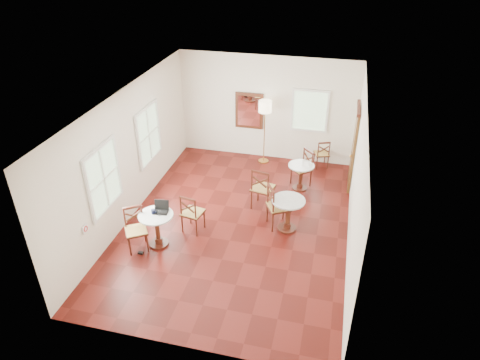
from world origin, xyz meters
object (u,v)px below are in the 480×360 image
Objects in this scene: chair_mid_b at (277,206)px; chair_near_b at (136,229)px; cafe_table_near at (157,226)px; chair_back_b at (302,168)px; water_glass at (160,213)px; floor_lamp at (265,111)px; mouse at (159,212)px; laptop at (161,209)px; chair_near_a at (192,213)px; navy_mug at (153,211)px; power_adapter at (141,253)px; chair_mid_a at (262,188)px; cafe_table_mid at (288,211)px; cafe_table_back at (301,174)px; chair_back_a at (322,154)px.

chair_near_b is at bearing 90.24° from chair_mid_b.
chair_back_b is at bearing 50.18° from cafe_table_near.
water_glass is at bearing -8.99° from chair_near_b.
mouse is (-1.43, -4.18, -0.78)m from floor_lamp.
cafe_table_near is at bearing -119.69° from laptop.
floor_lamp reaches higher than chair_near_a.
water_glass is at bearing -11.91° from navy_mug.
chair_mid_a is at bearing 47.32° from power_adapter.
laptop is 4.14× the size of mouse.
mouse is (-2.65, -3.15, 0.30)m from chair_back_b.
chair_near_b is (-2.99, -1.41, -0.01)m from cafe_table_mid.
cafe_table_near reaches higher than cafe_table_back.
chair_back_a is (1.23, 2.41, -0.12)m from chair_mid_a.
laptop is at bearing 75.38° from mouse.
chair_mid_b reaches higher than chair_near_b.
cafe_table_mid is at bearing 23.49° from navy_mug.
navy_mug is 1.06× the size of water_glass.
mouse is at bearing -156.54° from cafe_table_mid.
cafe_table_near is 2.68m from chair_mid_b.
navy_mug is (-3.18, -4.30, 0.40)m from chair_back_a.
chair_mid_b is 2.62m from mouse.
chair_near_a is at bearing 35.54° from chair_back_a.
chair_mid_a is at bearing -74.18° from chair_back_b.
chair_mid_a is 0.59× the size of floor_lamp.
chair_near_a is 2.82× the size of laptop.
chair_mid_a reaches higher than chair_mid_b.
chair_near_a reaches higher than cafe_table_back.
chair_mid_a reaches higher than water_glass.
water_glass is (0.09, 0.00, 0.35)m from cafe_table_near.
chair_back_b is at bearing -37.88° from chair_mid_b.
chair_near_a is 0.87m from water_glass.
chair_near_b is 0.53m from navy_mug.
chair_mid_a reaches higher than chair_back_a.
chair_near_b is 2.83× the size of laptop.
navy_mug reaches higher than chair_back_a.
chair_back_b reaches higher than cafe_table_back.
cafe_table_back is at bearing -121.24° from chair_near_a.
cafe_table_back is 3.17m from chair_near_a.
floor_lamp is (-1.21, 1.26, 1.13)m from cafe_table_back.
chair_mid_a is at bearing 36.32° from laptop.
chair_mid_b reaches higher than cafe_table_mid.
cafe_table_near is 5.34m from chair_back_a.
chair_near_b is 5.74m from chair_back_a.
cafe_table_near is at bearing -131.73° from cafe_table_back.
cafe_table_back is at bearing -45.87° from chair_back_b.
chair_back_b is (3.07, 3.44, 0.01)m from chair_near_b.
cafe_table_mid is at bearing -92.24° from cafe_table_back.
navy_mug is at bearing 66.28° from power_adapter.
cafe_table_near reaches higher than power_adapter.
cafe_table_mid is at bearing -8.07° from chair_near_b.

